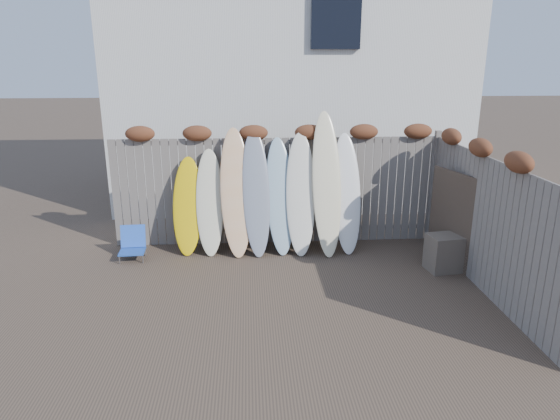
{
  "coord_description": "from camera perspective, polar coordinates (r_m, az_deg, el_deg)",
  "views": [
    {
      "loc": [
        -0.5,
        -6.57,
        3.37
      ],
      "look_at": [
        0.0,
        1.2,
        1.0
      ],
      "focal_mm": 32.0,
      "sensor_mm": 36.0,
      "label": 1
    }
  ],
  "objects": [
    {
      "name": "surfboard_6",
      "position": [
        8.85,
        5.36,
        2.97
      ],
      "size": [
        0.55,
        0.89,
        2.49
      ],
      "primitive_type": "ellipsoid",
      "rotation": [
        -0.31,
        0.0,
        0.05
      ],
      "color": "beige",
      "rests_on": "ground"
    },
    {
      "name": "wooden_crate",
      "position": [
        8.67,
        18.23,
        -4.68
      ],
      "size": [
        0.58,
        0.51,
        0.61
      ],
      "primitive_type": "cube",
      "rotation": [
        0.0,
        0.0,
        0.15
      ],
      "color": "#746A57",
      "rests_on": "ground"
    },
    {
      "name": "back_fence",
      "position": [
        9.25,
        -0.11,
        3.25
      ],
      "size": [
        6.05,
        0.28,
        2.24
      ],
      "color": "slate",
      "rests_on": "ground"
    },
    {
      "name": "surfboard_5",
      "position": [
        8.86,
        2.37,
        1.82
      ],
      "size": [
        0.55,
        0.77,
        2.13
      ],
      "primitive_type": "ellipsoid",
      "rotation": [
        -0.31,
        0.0,
        -0.04
      ],
      "color": "white",
      "rests_on": "ground"
    },
    {
      "name": "surfboard_4",
      "position": [
        8.89,
        0.01,
        1.58
      ],
      "size": [
        0.57,
        0.77,
        2.04
      ],
      "primitive_type": "ellipsoid",
      "rotation": [
        -0.31,
        0.0,
        0.1
      ],
      "color": "#93B2C6",
      "rests_on": "ground"
    },
    {
      "name": "right_fence",
      "position": [
        7.99,
        22.45,
        -0.59
      ],
      "size": [
        0.28,
        4.4,
        2.24
      ],
      "color": "slate",
      "rests_on": "ground"
    },
    {
      "name": "lattice_panel",
      "position": [
        8.81,
        18.95,
        -0.96
      ],
      "size": [
        0.33,
        1.04,
        1.61
      ],
      "primitive_type": "cube",
      "rotation": [
        0.0,
        0.0,
        0.27
      ],
      "color": "#413827",
      "rests_on": "ground"
    },
    {
      "name": "beach_chair",
      "position": [
        9.12,
        -16.49,
        -3.73
      ],
      "size": [
        0.45,
        0.48,
        0.57
      ],
      "color": "#234FB0",
      "rests_on": "ground"
    },
    {
      "name": "surfboard_3",
      "position": [
        8.82,
        -2.73,
        1.92
      ],
      "size": [
        0.55,
        0.81,
        2.18
      ],
      "primitive_type": "ellipsoid",
      "rotation": [
        -0.31,
        0.0,
        0.09
      ],
      "color": "gray",
      "rests_on": "ground"
    },
    {
      "name": "surfboard_2",
      "position": [
        8.82,
        -5.06,
        2.0
      ],
      "size": [
        0.61,
        0.83,
        2.22
      ],
      "primitive_type": "ellipsoid",
      "rotation": [
        -0.31,
        0.0,
        0.09
      ],
      "color": "#E7C581",
      "rests_on": "ground"
    },
    {
      "name": "house",
      "position": [
        13.11,
        0.71,
        16.19
      ],
      "size": [
        8.5,
        5.5,
        6.33
      ],
      "color": "silver",
      "rests_on": "ground"
    },
    {
      "name": "surfboard_1",
      "position": [
        8.94,
        -8.03,
        0.86
      ],
      "size": [
        0.5,
        0.67,
        1.85
      ],
      "primitive_type": "ellipsoid",
      "rotation": [
        -0.31,
        0.0,
        0.02
      ],
      "color": "beige",
      "rests_on": "ground"
    },
    {
      "name": "surfboard_0",
      "position": [
        9.02,
        -10.52,
        0.43
      ],
      "size": [
        0.58,
        0.66,
        1.71
      ],
      "primitive_type": "ellipsoid",
      "rotation": [
        -0.31,
        0.0,
        -0.09
      ],
      "color": "yellow",
      "rests_on": "ground"
    },
    {
      "name": "ground",
      "position": [
        7.4,
        0.61,
        -10.15
      ],
      "size": [
        80.0,
        80.0,
        0.0
      ],
      "primitive_type": "plane",
      "color": "#493A2D"
    },
    {
      "name": "surfboard_7",
      "position": [
        9.01,
        7.63,
        1.86
      ],
      "size": [
        0.54,
        0.77,
        2.1
      ],
      "primitive_type": "ellipsoid",
      "rotation": [
        -0.31,
        0.0,
        0.05
      ],
      "color": "white",
      "rests_on": "ground"
    }
  ]
}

